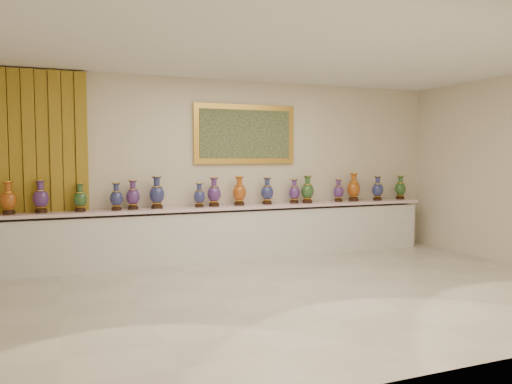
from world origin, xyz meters
TOP-DOWN VIEW (x-y plane):
  - ground at (0.00, 0.00)m, footprint 8.00×8.00m
  - room at (-2.49, 2.44)m, footprint 8.00×8.00m
  - counter at (0.00, 2.27)m, footprint 7.28×0.48m
  - vase_0 at (-3.31, 2.22)m, footprint 0.27×0.27m
  - vase_1 at (-2.89, 2.28)m, footprint 0.26×0.26m
  - vase_2 at (-2.36, 2.25)m, footprint 0.24×0.24m
  - vase_3 at (-1.84, 2.23)m, footprint 0.22×0.22m
  - vase_4 at (-1.59, 2.28)m, footprint 0.25×0.25m
  - vase_5 at (-1.22, 2.26)m, footprint 0.26×0.26m
  - vase_6 at (-0.54, 2.24)m, footprint 0.22×0.22m
  - vase_7 at (-0.29, 2.26)m, footprint 0.26×0.26m
  - vase_8 at (0.16, 2.28)m, footprint 0.30×0.30m
  - vase_9 at (0.67, 2.29)m, footprint 0.23×0.23m
  - vase_10 at (1.17, 2.27)m, footprint 0.22×0.22m
  - vase_11 at (1.41, 2.23)m, footprint 0.24×0.24m
  - vase_12 at (2.07, 2.28)m, footprint 0.23×0.23m
  - vase_13 at (2.38, 2.27)m, footprint 0.28×0.28m
  - vase_14 at (2.87, 2.22)m, footprint 0.27×0.27m
  - vase_15 at (3.42, 2.27)m, footprint 0.21×0.21m
  - label_card at (-1.25, 2.13)m, footprint 0.10×0.06m

SIDE VIEW (x-z plane):
  - ground at x=0.00m, z-range 0.00..0.00m
  - counter at x=0.00m, z-range -0.01..0.89m
  - label_card at x=-1.25m, z-range 0.90..0.90m
  - vase_6 at x=-0.54m, z-range 0.88..1.27m
  - vase_12 at x=2.07m, z-range 0.88..1.29m
  - vase_3 at x=-1.84m, z-range 0.88..1.30m
  - vase_2 at x=-2.36m, z-range 0.88..1.30m
  - vase_10 at x=1.17m, z-range 0.88..1.30m
  - vase_15 at x=3.42m, z-range 0.88..1.33m
  - vase_4 at x=-1.59m, z-range 0.88..1.33m
  - vase_14 at x=2.87m, z-range 0.88..1.33m
  - vase_9 at x=0.67m, z-range 0.88..1.34m
  - vase_0 at x=-3.31m, z-range 0.88..1.35m
  - vase_7 at x=-0.29m, z-range 0.88..1.35m
  - vase_11 at x=1.41m, z-range 0.87..1.36m
  - vase_1 at x=-2.89m, z-range 0.87..1.36m
  - vase_8 at x=0.16m, z-range 0.87..1.36m
  - vase_5 at x=-1.22m, z-range 0.87..1.39m
  - vase_13 at x=2.38m, z-range 0.87..1.39m
  - room at x=-2.49m, z-range -2.40..5.60m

